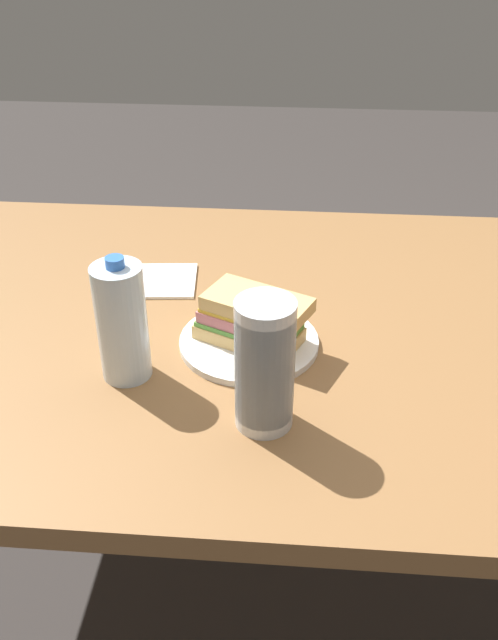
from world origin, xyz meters
The scene contains 7 objects.
ground_plane centered at (0.00, 0.00, 0.00)m, with size 8.00×8.00×0.00m, color #383330.
dining_table centered at (0.00, 0.00, 0.68)m, with size 1.84×0.96×0.76m.
paper_plate centered at (-0.09, -0.07, 0.77)m, with size 0.24×0.24×0.01m, color white.
sandwich centered at (-0.09, -0.07, 0.82)m, with size 0.21×0.15×0.08m.
water_bottle_tall centered at (-0.28, -0.17, 0.86)m, with size 0.08×0.08×0.21m.
plastic_cup_stack centered at (-0.06, -0.26, 0.87)m, with size 0.08×0.08×0.20m.
paper_napkin centered at (-0.28, 0.13, 0.77)m, with size 0.13×0.13×0.01m, color white.
Camera 1 is at (-0.02, -1.03, 1.44)m, focal length 38.87 mm.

